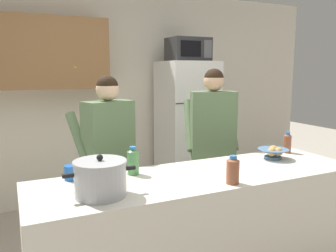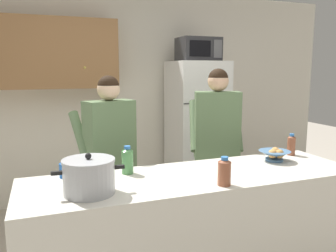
# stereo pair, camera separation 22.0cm
# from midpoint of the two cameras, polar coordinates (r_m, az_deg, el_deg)

# --- Properties ---
(back_wall_unit) EXTENTS (6.00, 0.48, 2.60)m
(back_wall_unit) POSITION_cam_midpoint_polar(r_m,az_deg,el_deg) (4.30, -10.08, 6.45)
(back_wall_unit) COLOR silver
(back_wall_unit) RESTS_ON ground
(kitchen_island) EXTENTS (2.30, 0.68, 0.92)m
(kitchen_island) POSITION_cam_midpoint_polar(r_m,az_deg,el_deg) (2.53, 7.22, -18.09)
(kitchen_island) COLOR silver
(kitchen_island) RESTS_ON ground
(refrigerator) EXTENTS (0.64, 0.68, 1.73)m
(refrigerator) POSITION_cam_midpoint_polar(r_m,az_deg,el_deg) (4.35, 6.19, -0.78)
(refrigerator) COLOR white
(refrigerator) RESTS_ON ground
(microwave) EXTENTS (0.48, 0.37, 0.28)m
(microwave) POSITION_cam_midpoint_polar(r_m,az_deg,el_deg) (4.28, 6.56, 12.54)
(microwave) COLOR #2D2D30
(microwave) RESTS_ON refrigerator
(person_near_pot) EXTENTS (0.57, 0.51, 1.58)m
(person_near_pot) POSITION_cam_midpoint_polar(r_m,az_deg,el_deg) (2.89, -7.56, -3.65)
(person_near_pot) COLOR black
(person_near_pot) RESTS_ON ground
(person_by_sink) EXTENTS (0.59, 0.54, 1.63)m
(person_by_sink) POSITION_cam_midpoint_polar(r_m,az_deg,el_deg) (3.27, 10.02, -1.45)
(person_by_sink) COLOR #33384C
(person_by_sink) RESTS_ON ground
(cooking_pot) EXTENTS (0.41, 0.30, 0.24)m
(cooking_pot) POSITION_cam_midpoint_polar(r_m,az_deg,el_deg) (1.99, -9.91, -8.28)
(cooking_pot) COLOR #ADAFB5
(cooking_pot) RESTS_ON kitchen_island
(coffee_mug) EXTENTS (0.13, 0.09, 0.10)m
(coffee_mug) POSITION_cam_midpoint_polar(r_m,az_deg,el_deg) (2.33, -13.89, -7.18)
(coffee_mug) COLOR #1E59B2
(coffee_mug) RESTS_ON kitchen_island
(bread_bowl) EXTENTS (0.24, 0.24, 0.10)m
(bread_bowl) POSITION_cam_midpoint_polar(r_m,az_deg,el_deg) (2.82, 19.49, -4.54)
(bread_bowl) COLOR #4C7299
(bread_bowl) RESTS_ON kitchen_island
(bottle_near_edge) EXTENTS (0.07, 0.07, 0.18)m
(bottle_near_edge) POSITION_cam_midpoint_polar(r_m,az_deg,el_deg) (3.06, 21.79, -2.91)
(bottle_near_edge) COLOR brown
(bottle_near_edge) RESTS_ON kitchen_island
(bottle_mid_counter) EXTENTS (0.08, 0.08, 0.18)m
(bottle_mid_counter) POSITION_cam_midpoint_polar(r_m,az_deg,el_deg) (2.15, 12.28, -7.41)
(bottle_mid_counter) COLOR brown
(bottle_mid_counter) RESTS_ON kitchen_island
(bottle_far_corner) EXTENTS (0.08, 0.08, 0.19)m
(bottle_far_corner) POSITION_cam_midpoint_polar(r_m,az_deg,el_deg) (2.34, -4.08, -5.69)
(bottle_far_corner) COLOR #4C8C4C
(bottle_far_corner) RESTS_ON kitchen_island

